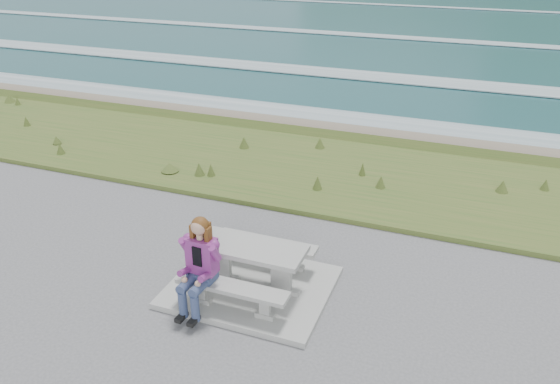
% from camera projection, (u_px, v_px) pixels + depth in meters
% --- Properties ---
extents(concrete_slab, '(2.60, 2.10, 0.10)m').
position_uv_depth(concrete_slab, '(251.00, 287.00, 9.09)').
color(concrete_slab, '#A0A19B').
rests_on(concrete_slab, ground).
extents(picnic_table, '(1.80, 0.75, 0.75)m').
position_uv_depth(picnic_table, '(250.00, 255.00, 8.82)').
color(picnic_table, '#A0A19B').
rests_on(picnic_table, concrete_slab).
extents(bench_landward, '(1.80, 0.35, 0.45)m').
position_uv_depth(bench_landward, '(232.00, 291.00, 8.33)').
color(bench_landward, '#A0A19B').
rests_on(bench_landward, concrete_slab).
extents(bench_seaward, '(1.80, 0.35, 0.45)m').
position_uv_depth(bench_seaward, '(267.00, 246.00, 9.51)').
color(bench_seaward, '#A0A19B').
rests_on(bench_seaward, concrete_slab).
extents(grass_verge, '(160.00, 4.50, 0.22)m').
position_uv_depth(grass_verge, '(333.00, 175.00, 13.32)').
color(grass_verge, '#365921').
rests_on(grass_verge, ground).
extents(shore_drop, '(160.00, 0.80, 2.20)m').
position_uv_depth(shore_drop, '(361.00, 137.00, 15.75)').
color(shore_drop, brown).
rests_on(shore_drop, ground).
extents(ocean, '(1600.00, 1600.00, 0.09)m').
position_uv_depth(ocean, '(429.00, 68.00, 30.96)').
color(ocean, '#1E5056').
rests_on(ocean, ground).
extents(seated_woman, '(0.47, 0.80, 1.52)m').
position_uv_depth(seated_woman, '(198.00, 278.00, 8.28)').
color(seated_woman, navy).
rests_on(seated_woman, concrete_slab).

